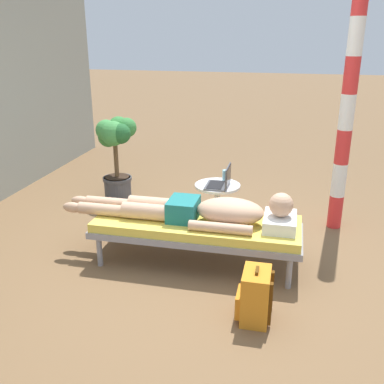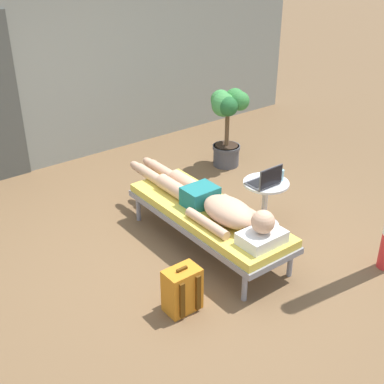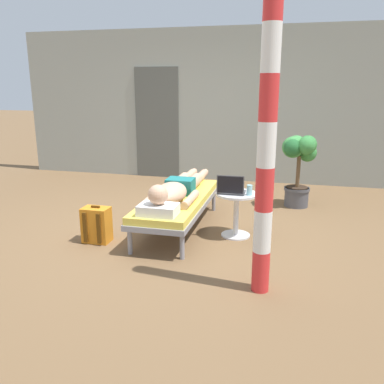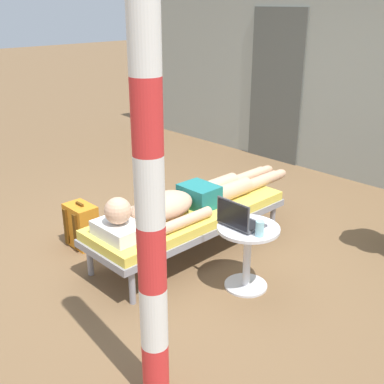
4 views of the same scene
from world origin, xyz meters
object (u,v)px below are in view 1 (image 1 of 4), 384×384
(drink_glass, at_px, (225,175))
(lounge_chair, at_px, (197,227))
(person_reclining, at_px, (204,211))
(porch_post, at_px, (347,112))
(laptop, at_px, (222,181))
(potted_plant, at_px, (116,146))
(side_table, at_px, (217,199))
(backpack, at_px, (255,296))

(drink_glass, bearing_deg, lounge_chair, 172.15)
(person_reclining, distance_m, porch_post, 1.83)
(lounge_chair, distance_m, drink_glass, 0.91)
(person_reclining, distance_m, laptop, 0.67)
(lounge_chair, xyz_separation_m, person_reclining, (0.00, -0.06, 0.17))
(porch_post, bearing_deg, laptop, 110.38)
(lounge_chair, distance_m, potted_plant, 1.99)
(lounge_chair, height_order, side_table, side_table)
(side_table, bearing_deg, drink_glass, -20.93)
(drink_glass, bearing_deg, potted_plant, 69.67)
(lounge_chair, distance_m, porch_post, 1.95)
(side_table, xyz_separation_m, potted_plant, (0.70, 1.41, 0.33))
(lounge_chair, distance_m, laptop, 0.71)
(backpack, height_order, porch_post, porch_post)
(drink_glass, bearing_deg, side_table, 159.07)
(person_reclining, bearing_deg, potted_plant, 44.91)
(person_reclining, xyz_separation_m, drink_glass, (0.87, -0.06, 0.07))
(person_reclining, height_order, porch_post, porch_post)
(person_reclining, height_order, drink_glass, person_reclining)
(backpack, bearing_deg, side_table, 20.11)
(person_reclining, distance_m, side_table, 0.74)
(lounge_chair, xyz_separation_m, side_table, (0.72, -0.06, 0.01))
(person_reclining, relative_size, porch_post, 0.86)
(laptop, relative_size, backpack, 0.73)
(person_reclining, xyz_separation_m, backpack, (-0.78, -0.55, -0.32))
(drink_glass, relative_size, backpack, 0.28)
(side_table, bearing_deg, backpack, -159.89)
(backpack, bearing_deg, laptop, 19.08)
(lounge_chair, xyz_separation_m, porch_post, (1.11, -1.31, 0.92))
(side_table, xyz_separation_m, porch_post, (0.38, -1.25, 0.91))
(lounge_chair, bearing_deg, person_reclining, -90.00)
(side_table, xyz_separation_m, drink_glass, (0.15, -0.06, 0.23))
(lounge_chair, relative_size, drink_glass, 16.25)
(person_reclining, xyz_separation_m, potted_plant, (1.42, 1.41, 0.17))
(person_reclining, bearing_deg, backpack, -144.74)
(potted_plant, bearing_deg, backpack, -138.20)
(laptop, distance_m, potted_plant, 1.65)
(person_reclining, height_order, backpack, person_reclining)
(person_reclining, xyz_separation_m, porch_post, (1.11, -1.25, 0.75))
(side_table, distance_m, backpack, 1.61)
(potted_plant, bearing_deg, porch_post, -96.65)
(potted_plant, bearing_deg, lounge_chair, -136.39)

